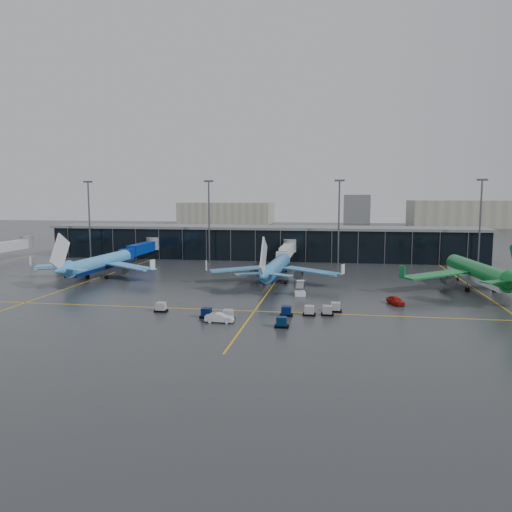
# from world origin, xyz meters

# --- Properties ---
(ground) EXTENTS (600.00, 600.00, 0.00)m
(ground) POSITION_xyz_m (0.00, 0.00, 0.00)
(ground) COLOR #282B2D
(ground) RESTS_ON ground
(terminal_pier) EXTENTS (142.00, 17.00, 10.70)m
(terminal_pier) POSITION_xyz_m (0.00, 62.00, 5.42)
(terminal_pier) COLOR black
(terminal_pier) RESTS_ON ground
(jet_bridges) EXTENTS (94.00, 27.50, 7.20)m
(jet_bridges) POSITION_xyz_m (-35.00, 42.99, 4.55)
(jet_bridges) COLOR #595B60
(jet_bridges) RESTS_ON ground
(flood_masts) EXTENTS (203.00, 0.50, 25.50)m
(flood_masts) POSITION_xyz_m (5.00, 50.00, 13.81)
(flood_masts) COLOR #595B60
(flood_masts) RESTS_ON ground
(distant_hangars) EXTENTS (260.00, 71.00, 22.00)m
(distant_hangars) POSITION_xyz_m (49.94, 270.08, 8.79)
(distant_hangars) COLOR #B2AD99
(distant_hangars) RESTS_ON ground
(taxi_lines) EXTENTS (220.00, 120.00, 0.02)m
(taxi_lines) POSITION_xyz_m (10.00, 10.61, 0.01)
(taxi_lines) COLOR gold
(taxi_lines) RESTS_ON ground
(airliner_arkefly) EXTENTS (35.01, 39.55, 11.83)m
(airliner_arkefly) POSITION_xyz_m (-34.67, 15.86, 5.91)
(airliner_arkefly) COLOR #4192D6
(airliner_arkefly) RESTS_ON ground
(airliner_klm_near) EXTENTS (34.26, 38.72, 11.60)m
(airliner_klm_near) POSITION_xyz_m (10.18, 15.61, 5.80)
(airliner_klm_near) COLOR #3982BC
(airliner_klm_near) RESTS_ON ground
(airliner_aer_lingus) EXTENTS (41.11, 45.68, 12.93)m
(airliner_aer_lingus) POSITION_xyz_m (55.10, 12.82, 6.46)
(airliner_aer_lingus) COLOR #0D722B
(airliner_aer_lingus) RESTS_ON ground
(baggage_carts) EXTENTS (32.94, 13.64, 1.70)m
(baggage_carts) POSITION_xyz_m (12.82, -18.84, 0.76)
(baggage_carts) COLOR black
(baggage_carts) RESTS_ON ground
(mobile_airstair) EXTENTS (2.66, 3.50, 3.45)m
(mobile_airstair) POSITION_xyz_m (17.00, 0.93, 0.77)
(mobile_airstair) COLOR silver
(mobile_airstair) RESTS_ON ground
(service_van_red) EXTENTS (3.49, 4.98, 1.58)m
(service_van_red) POSITION_xyz_m (35.68, -5.16, 0.79)
(service_van_red) COLOR #A5130C
(service_van_red) RESTS_ON ground
(service_van_white) EXTENTS (4.77, 1.69, 1.57)m
(service_van_white) POSITION_xyz_m (5.67, -23.85, 0.78)
(service_van_white) COLOR silver
(service_van_white) RESTS_ON ground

